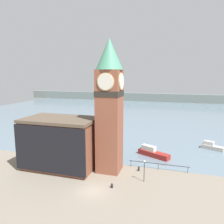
{
  "coord_description": "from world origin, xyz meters",
  "views": [
    {
      "loc": [
        10.94,
        -26.62,
        16.3
      ],
      "look_at": [
        1.21,
        5.52,
        10.59
      ],
      "focal_mm": 35.0,
      "sensor_mm": 36.0,
      "label": 1
    }
  ],
  "objects_px": {
    "boat_near": "(153,153)",
    "mooring_bollard_near": "(139,168)",
    "clock_tower": "(109,103)",
    "boat_far": "(212,146)",
    "lamp_post": "(144,166)",
    "mooring_bollard_far": "(112,185)",
    "pier_building": "(60,143)"
  },
  "relations": [
    {
      "from": "boat_near",
      "to": "lamp_post",
      "type": "bearing_deg",
      "value": -64.56
    },
    {
      "from": "mooring_bollard_near",
      "to": "mooring_bollard_far",
      "type": "distance_m",
      "value": 7.32
    },
    {
      "from": "boat_far",
      "to": "mooring_bollard_near",
      "type": "bearing_deg",
      "value": -107.51
    },
    {
      "from": "lamp_post",
      "to": "pier_building",
      "type": "bearing_deg",
      "value": 175.28
    },
    {
      "from": "mooring_bollard_near",
      "to": "lamp_post",
      "type": "height_order",
      "value": "lamp_post"
    },
    {
      "from": "boat_far",
      "to": "lamp_post",
      "type": "relative_size",
      "value": 1.39
    },
    {
      "from": "mooring_bollard_near",
      "to": "clock_tower",
      "type": "bearing_deg",
      "value": -166.62
    },
    {
      "from": "clock_tower",
      "to": "mooring_bollard_near",
      "type": "height_order",
      "value": "clock_tower"
    },
    {
      "from": "boat_near",
      "to": "lamp_post",
      "type": "xyz_separation_m",
      "value": [
        -0.04,
        -11.2,
        1.72
      ]
    },
    {
      "from": "boat_far",
      "to": "mooring_bollard_far",
      "type": "height_order",
      "value": "boat_far"
    },
    {
      "from": "boat_near",
      "to": "mooring_bollard_far",
      "type": "bearing_deg",
      "value": -80.76
    },
    {
      "from": "boat_far",
      "to": "mooring_bollard_near",
      "type": "xyz_separation_m",
      "value": [
        -13.56,
        -15.68,
        -0.21
      ]
    },
    {
      "from": "mooring_bollard_near",
      "to": "boat_far",
      "type": "bearing_deg",
      "value": 49.15
    },
    {
      "from": "mooring_bollard_near",
      "to": "lamp_post",
      "type": "relative_size",
      "value": 0.23
    },
    {
      "from": "clock_tower",
      "to": "boat_far",
      "type": "relative_size",
      "value": 4.58
    },
    {
      "from": "boat_near",
      "to": "boat_far",
      "type": "xyz_separation_m",
      "value": [
        12.09,
        8.02,
        -0.11
      ]
    },
    {
      "from": "pier_building",
      "to": "boat_far",
      "type": "xyz_separation_m",
      "value": [
        27.21,
        17.97,
        -3.83
      ]
    },
    {
      "from": "clock_tower",
      "to": "pier_building",
      "type": "xyz_separation_m",
      "value": [
        -8.75,
        -1.13,
        -7.24
      ]
    },
    {
      "from": "mooring_bollard_near",
      "to": "lamp_post",
      "type": "xyz_separation_m",
      "value": [
        1.43,
        -3.54,
        2.03
      ]
    },
    {
      "from": "pier_building",
      "to": "mooring_bollard_near",
      "type": "height_order",
      "value": "pier_building"
    },
    {
      "from": "mooring_bollard_near",
      "to": "boat_near",
      "type": "bearing_deg",
      "value": 79.16
    },
    {
      "from": "boat_far",
      "to": "mooring_bollard_far",
      "type": "relative_size",
      "value": 7.28
    },
    {
      "from": "boat_near",
      "to": "mooring_bollard_near",
      "type": "bearing_deg",
      "value": -75.21
    },
    {
      "from": "mooring_bollard_far",
      "to": "lamp_post",
      "type": "distance_m",
      "value": 5.71
    },
    {
      "from": "clock_tower",
      "to": "boat_far",
      "type": "xyz_separation_m",
      "value": [
        18.45,
        16.84,
        -11.06
      ]
    },
    {
      "from": "clock_tower",
      "to": "boat_near",
      "type": "xyz_separation_m",
      "value": [
        6.36,
        8.83,
        -10.96
      ]
    },
    {
      "from": "clock_tower",
      "to": "mooring_bollard_far",
      "type": "distance_m",
      "value": 12.84
    },
    {
      "from": "mooring_bollard_near",
      "to": "mooring_bollard_far",
      "type": "bearing_deg",
      "value": -112.31
    },
    {
      "from": "clock_tower",
      "to": "mooring_bollard_near",
      "type": "bearing_deg",
      "value": 13.38
    },
    {
      "from": "pier_building",
      "to": "lamp_post",
      "type": "xyz_separation_m",
      "value": [
        15.08,
        -1.25,
        -2.0
      ]
    },
    {
      "from": "pier_building",
      "to": "lamp_post",
      "type": "relative_size",
      "value": 3.69
    },
    {
      "from": "boat_near",
      "to": "boat_far",
      "type": "height_order",
      "value": "boat_near"
    }
  ]
}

